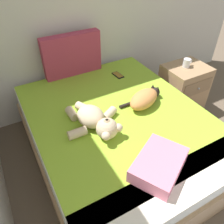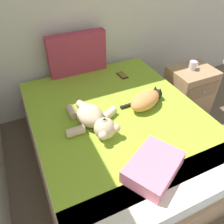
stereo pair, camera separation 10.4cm
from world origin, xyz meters
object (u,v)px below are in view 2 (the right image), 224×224
(bed, at_px, (118,136))
(cat, at_px, (146,100))
(nightstand, at_px, (188,92))
(mug, at_px, (193,65))
(teddy_bear, at_px, (94,120))
(cell_phone, at_px, (122,75))
(patterned_cushion, at_px, (77,54))
(throw_pillow, at_px, (153,167))

(bed, bearing_deg, cat, 1.74)
(nightstand, height_order, mug, mug)
(teddy_bear, bearing_deg, mug, 15.06)
(cell_phone, distance_m, mug, 0.79)
(cell_phone, bearing_deg, patterned_cushion, 145.39)
(patterned_cushion, height_order, nightstand, patterned_cushion)
(bed, distance_m, patterned_cushion, 1.01)
(bed, xyz_separation_m, patterned_cushion, (-0.07, 0.88, 0.50))
(cat, height_order, throw_pillow, cat)
(teddy_bear, relative_size, throw_pillow, 1.45)
(throw_pillow, distance_m, nightstand, 1.50)
(patterned_cushion, bearing_deg, cat, -67.63)
(cell_phone, height_order, nightstand, nightstand)
(nightstand, bearing_deg, mug, 127.54)
(bed, bearing_deg, patterned_cushion, 94.77)
(bed, distance_m, cat, 0.45)
(teddy_bear, height_order, throw_pillow, teddy_bear)
(cell_phone, bearing_deg, bed, -119.66)
(cat, xyz_separation_m, throw_pillow, (-0.35, -0.65, -0.02))
(cell_phone, bearing_deg, mug, -21.85)
(bed, bearing_deg, throw_pillow, -95.39)
(cat, bearing_deg, mug, 20.53)
(nightstand, relative_size, mug, 4.96)
(mug, bearing_deg, nightstand, -52.46)
(cat, distance_m, nightstand, 0.90)
(teddy_bear, relative_size, cell_phone, 3.77)
(teddy_bear, height_order, cell_phone, teddy_bear)
(throw_pillow, bearing_deg, cat, 62.02)
(nightstand, distance_m, mug, 0.35)
(nightstand, bearing_deg, patterned_cushion, 152.78)
(patterned_cushion, relative_size, cell_phone, 4.17)
(nightstand, bearing_deg, throw_pillow, -140.95)
(bed, height_order, cell_phone, cell_phone)
(cell_phone, bearing_deg, teddy_bear, -132.39)
(patterned_cushion, height_order, teddy_bear, patterned_cushion)
(teddy_bear, bearing_deg, cat, 6.58)
(teddy_bear, xyz_separation_m, nightstand, (1.33, 0.34, -0.32))
(patterned_cushion, bearing_deg, nightstand, -27.22)
(cat, relative_size, throw_pillow, 1.11)
(bed, distance_m, teddy_bear, 0.44)
(bed, distance_m, mug, 1.17)
(bed, height_order, cat, cat)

